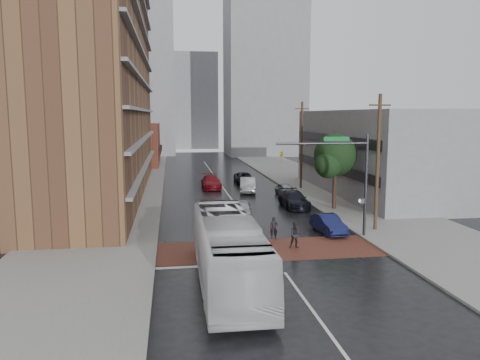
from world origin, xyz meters
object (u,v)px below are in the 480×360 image
pedestrian_b (296,235)px  car_parked_far (286,189)px  transit_bus (228,250)px  car_travel_a (241,209)px  car_parked_near (328,224)px  car_parked_mid (294,199)px  car_travel_c (211,182)px  car_travel_b (248,185)px  pedestrian_a (274,228)px  suv_travel (244,178)px

pedestrian_b → car_parked_far: bearing=84.0°
transit_bus → car_travel_a: (2.97, 15.09, -1.01)m
car_parked_near → car_parked_mid: bearing=85.2°
car_travel_c → car_parked_far: size_ratio=1.38×
pedestrian_b → car_travel_b: pedestrian_b is taller
pedestrian_b → car_parked_near: pedestrian_b is taller
transit_bus → car_parked_far: bearing=70.2°
car_parked_far → pedestrian_a: bearing=-112.9°
car_travel_a → pedestrian_a: bearing=-73.5°
pedestrian_b → car_travel_b: 22.28m
car_travel_b → suv_travel: (0.64, 6.90, -0.13)m
car_travel_b → car_parked_far: bearing=-28.5°
pedestrian_b → suv_travel: (1.20, 29.17, -0.19)m
car_parked_far → car_parked_near: bearing=-99.2°
pedestrian_a → pedestrian_b: pedestrian_b is taller
transit_bus → suv_travel: 35.36m
car_travel_b → suv_travel: size_ratio=1.01×
pedestrian_a → car_parked_mid: size_ratio=0.30×
car_parked_near → car_parked_far: size_ratio=1.08×
car_travel_b → transit_bus: bearing=-92.7°
car_travel_b → car_parked_far: (3.64, -2.77, -0.15)m
suv_travel → car_parked_mid: (2.19, -16.10, 0.09)m
car_travel_a → car_travel_c: size_ratio=0.81×
car_travel_a → suv_travel: 19.97m
car_travel_c → transit_bus: bearing=-93.7°
pedestrian_a → car_parked_mid: 11.54m
transit_bus → pedestrian_b: transit_bus is taller
suv_travel → car_parked_near: 25.77m
transit_bus → car_travel_a: transit_bus is taller
car_parked_far → pedestrian_b: bearing=-108.5°
pedestrian_b → car_travel_c: size_ratio=0.33×
transit_bus → pedestrian_a: size_ratio=7.96×
pedestrian_b → car_travel_a: bearing=108.6°
pedestrian_a → car_parked_far: pedestrian_a is taller
car_travel_b → car_parked_near: size_ratio=1.19×
car_travel_c → suv_travel: bearing=39.3°
car_travel_b → car_parked_mid: size_ratio=0.93×
car_travel_b → car_parked_near: 18.99m
car_parked_mid → car_parked_near: bearing=-90.5°
car_travel_c → car_parked_far: 9.55m
suv_travel → car_travel_b: bearing=-93.3°
transit_bus → car_travel_c: bearing=87.1°
pedestrian_b → car_travel_b: size_ratio=0.36×
transit_bus → car_travel_a: size_ratio=2.93×
transit_bus → car_travel_c: transit_bus is taller
car_travel_c → suv_travel: (4.44, 3.69, -0.09)m
pedestrian_b → car_travel_c: pedestrian_b is taller
pedestrian_b → car_travel_c: bearing=103.4°
car_travel_a → car_parked_near: size_ratio=1.04×
car_travel_a → car_parked_far: (6.29, 10.03, -0.08)m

